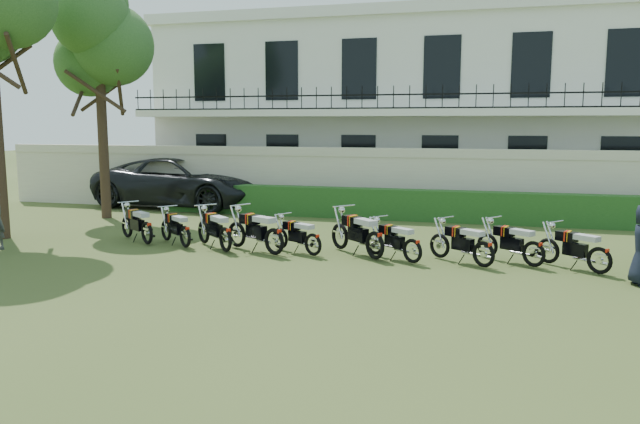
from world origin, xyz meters
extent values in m
plane|color=#38491D|center=(0.00, 0.00, 0.00)|extent=(100.00, 100.00, 0.00)
cube|color=beige|center=(0.00, 8.00, 1.00)|extent=(30.00, 0.30, 2.00)
cube|color=beige|center=(0.00, 8.00, 2.15)|extent=(30.00, 0.35, 0.30)
cube|color=#1B4518|center=(1.00, 7.20, 0.50)|extent=(18.00, 0.60, 1.00)
cube|color=white|center=(0.00, 14.00, 3.50)|extent=(20.00, 8.00, 7.00)
cube|color=white|center=(0.00, 14.00, 7.20)|extent=(20.40, 8.40, 0.40)
cube|color=white|center=(0.00, 9.30, 3.50)|extent=(20.00, 1.40, 0.25)
cube|color=black|center=(0.00, 8.65, 4.10)|extent=(20.00, 0.05, 0.05)
cube|color=black|center=(0.00, 8.65, 3.65)|extent=(20.00, 0.05, 0.05)
cube|color=black|center=(-7.50, 10.02, 1.60)|extent=(1.30, 0.12, 2.20)
cube|color=black|center=(-7.50, 10.02, 5.10)|extent=(1.30, 0.12, 2.20)
cube|color=black|center=(-4.50, 10.02, 1.60)|extent=(1.30, 0.12, 2.20)
cube|color=black|center=(-4.50, 10.02, 5.10)|extent=(1.30, 0.12, 2.20)
cube|color=black|center=(-1.50, 10.02, 1.60)|extent=(1.30, 0.12, 2.20)
cube|color=black|center=(-1.50, 10.02, 5.10)|extent=(1.30, 0.12, 2.20)
cube|color=black|center=(1.50, 10.02, 1.60)|extent=(1.30, 0.12, 2.20)
cube|color=black|center=(1.50, 10.02, 5.10)|extent=(1.30, 0.12, 2.20)
cube|color=black|center=(4.50, 10.02, 1.60)|extent=(1.30, 0.12, 2.20)
cube|color=black|center=(4.50, 10.02, 5.10)|extent=(1.30, 0.12, 2.20)
cube|color=black|center=(7.50, 10.02, 1.60)|extent=(1.30, 0.12, 2.20)
cube|color=black|center=(7.50, 10.02, 5.10)|extent=(1.30, 0.12, 2.20)
cylinder|color=#473323|center=(-9.00, 5.00, 2.62)|extent=(0.32, 0.32, 5.25)
sphere|color=#2D5321|center=(-8.60, 5.20, 5.62)|extent=(2.60, 2.60, 2.60)
sphere|color=#2D5321|center=(-9.60, 5.30, 5.10)|extent=(2.20, 2.20, 2.20)
sphere|color=#2D5321|center=(-8.90, 4.50, 6.38)|extent=(2.40, 2.40, 2.40)
sphere|color=#2D5321|center=(-9.00, 5.00, 6.90)|extent=(2.00, 2.00, 2.00)
torus|color=black|center=(-4.66, 0.82, 0.29)|extent=(0.54, 0.41, 0.60)
torus|color=black|center=(-5.70, 1.54, 0.29)|extent=(0.54, 0.41, 0.60)
cube|color=black|center=(-5.14, 1.15, 0.44)|extent=(0.54, 0.45, 0.29)
cube|color=black|center=(-5.33, 1.28, 0.70)|extent=(0.51, 0.46, 0.21)
cube|color=red|center=(-5.33, 1.28, 0.71)|extent=(0.14, 0.27, 0.22)
cube|color=orange|center=(-5.28, 1.25, 0.71)|extent=(0.11, 0.27, 0.22)
cube|color=#BABABA|center=(-4.92, 1.00, 0.74)|extent=(0.57, 0.50, 0.12)
cylinder|color=silver|center=(-5.58, 1.46, 1.00)|extent=(0.36, 0.50, 0.03)
torus|color=black|center=(-3.55, 0.68, 0.28)|extent=(0.49, 0.41, 0.56)
torus|color=black|center=(-4.49, 1.42, 0.28)|extent=(0.49, 0.41, 0.56)
cube|color=black|center=(-3.99, 1.02, 0.41)|extent=(0.50, 0.44, 0.28)
cube|color=black|center=(-4.15, 1.15, 0.66)|extent=(0.47, 0.44, 0.20)
cube|color=red|center=(-4.15, 1.15, 0.67)|extent=(0.15, 0.26, 0.21)
cube|color=orange|center=(-4.11, 1.12, 0.67)|extent=(0.12, 0.25, 0.21)
cube|color=#BABABA|center=(-3.79, 0.87, 0.70)|extent=(0.53, 0.48, 0.11)
cylinder|color=silver|center=(-4.38, 1.33, 0.94)|extent=(0.36, 0.45, 0.03)
torus|color=black|center=(-2.32, 0.40, 0.30)|extent=(0.53, 0.47, 0.61)
torus|color=black|center=(-3.32, 1.25, 0.30)|extent=(0.53, 0.47, 0.61)
cube|color=black|center=(-2.78, 0.79, 0.45)|extent=(0.54, 0.50, 0.30)
cube|color=black|center=(-2.96, 0.95, 0.73)|extent=(0.51, 0.49, 0.22)
cube|color=red|center=(-2.96, 0.95, 0.74)|extent=(0.17, 0.28, 0.23)
cube|color=orange|center=(-2.91, 0.91, 0.74)|extent=(0.14, 0.27, 0.23)
cube|color=#BABABA|center=(-2.58, 0.62, 0.77)|extent=(0.58, 0.54, 0.12)
cylinder|color=silver|center=(-3.20, 1.16, 1.03)|extent=(0.42, 0.48, 0.03)
torus|color=black|center=(-0.94, 0.49, 0.32)|extent=(0.62, 0.39, 0.65)
torus|color=black|center=(-2.17, 1.13, 0.32)|extent=(0.62, 0.39, 0.65)
cube|color=black|center=(-1.51, 0.79, 0.48)|extent=(0.61, 0.44, 0.32)
cube|color=black|center=(-1.73, 0.90, 0.77)|extent=(0.55, 0.47, 0.23)
cube|color=red|center=(-1.73, 0.90, 0.78)|extent=(0.12, 0.30, 0.25)
cube|color=orange|center=(-1.67, 0.87, 0.78)|extent=(0.09, 0.29, 0.25)
cube|color=#BABABA|center=(-1.26, 0.65, 0.81)|extent=(0.64, 0.50, 0.13)
cylinder|color=silver|center=(-2.03, 1.06, 1.09)|extent=(0.32, 0.58, 0.03)
torus|color=black|center=(-0.15, 0.73, 0.26)|extent=(0.51, 0.32, 0.54)
torus|color=black|center=(-1.16, 1.27, 0.26)|extent=(0.51, 0.32, 0.54)
cube|color=black|center=(-0.61, 0.98, 0.40)|extent=(0.50, 0.37, 0.26)
cube|color=black|center=(-0.79, 1.08, 0.64)|extent=(0.46, 0.39, 0.19)
cube|color=red|center=(-0.79, 1.08, 0.64)|extent=(0.10, 0.25, 0.20)
cube|color=orange|center=(-0.75, 1.05, 0.64)|extent=(0.08, 0.24, 0.20)
cube|color=#BABABA|center=(-0.40, 0.87, 0.67)|extent=(0.53, 0.42, 0.11)
cylinder|color=silver|center=(-1.04, 1.21, 0.90)|extent=(0.27, 0.48, 0.03)
torus|color=black|center=(1.36, 0.51, 0.32)|extent=(0.56, 0.51, 0.66)
torus|color=black|center=(0.31, 1.44, 0.32)|extent=(0.56, 0.51, 0.66)
cube|color=black|center=(0.88, 0.94, 0.49)|extent=(0.57, 0.54, 0.32)
cube|color=black|center=(0.69, 1.10, 0.78)|extent=(0.55, 0.53, 0.24)
cube|color=red|center=(0.69, 1.10, 0.79)|extent=(0.19, 0.30, 0.25)
cube|color=orange|center=(0.74, 1.06, 0.79)|extent=(0.16, 0.29, 0.25)
cube|color=#BABABA|center=(1.09, 0.75, 0.82)|extent=(0.62, 0.59, 0.13)
cylinder|color=silver|center=(0.43, 1.33, 1.10)|extent=(0.45, 0.51, 0.03)
torus|color=black|center=(2.21, 0.48, 0.27)|extent=(0.51, 0.39, 0.56)
torus|color=black|center=(1.23, 1.16, 0.27)|extent=(0.51, 0.39, 0.56)
cube|color=black|center=(1.75, 0.80, 0.41)|extent=(0.51, 0.42, 0.27)
cube|color=black|center=(1.58, 0.92, 0.66)|extent=(0.47, 0.43, 0.20)
cube|color=red|center=(1.58, 0.92, 0.67)|extent=(0.13, 0.26, 0.21)
cube|color=orange|center=(1.63, 0.88, 0.67)|extent=(0.11, 0.25, 0.21)
cube|color=#BABABA|center=(1.96, 0.65, 0.70)|extent=(0.54, 0.47, 0.11)
cylinder|color=silver|center=(1.34, 1.08, 0.93)|extent=(0.34, 0.47, 0.03)
torus|color=black|center=(3.76, 0.49, 0.28)|extent=(0.52, 0.40, 0.58)
torus|color=black|center=(2.76, 1.20, 0.28)|extent=(0.52, 0.40, 0.58)
cube|color=black|center=(3.30, 0.82, 0.43)|extent=(0.52, 0.44, 0.28)
cube|color=black|center=(3.12, 0.94, 0.68)|extent=(0.49, 0.45, 0.21)
cube|color=red|center=(3.12, 0.94, 0.69)|extent=(0.14, 0.27, 0.22)
cube|color=orange|center=(3.17, 0.91, 0.69)|extent=(0.11, 0.26, 0.22)
cube|color=#BABABA|center=(3.51, 0.67, 0.72)|extent=(0.56, 0.49, 0.11)
cylinder|color=silver|center=(2.87, 1.12, 0.97)|extent=(0.35, 0.48, 0.03)
torus|color=black|center=(4.81, 0.81, 0.28)|extent=(0.51, 0.41, 0.58)
torus|color=black|center=(3.82, 1.54, 0.28)|extent=(0.51, 0.41, 0.58)
cube|color=black|center=(4.35, 1.15, 0.42)|extent=(0.52, 0.45, 0.28)
cube|color=black|center=(4.18, 1.28, 0.68)|extent=(0.49, 0.45, 0.21)
cube|color=red|center=(4.18, 1.28, 0.69)|extent=(0.15, 0.27, 0.22)
cube|color=orange|center=(4.22, 1.24, 0.69)|extent=(0.12, 0.26, 0.22)
cube|color=#BABABA|center=(4.55, 0.99, 0.72)|extent=(0.55, 0.49, 0.11)
cylinder|color=silver|center=(3.93, 1.46, 0.96)|extent=(0.36, 0.47, 0.03)
torus|color=black|center=(6.07, 0.47, 0.28)|extent=(0.50, 0.43, 0.57)
torus|color=black|center=(5.12, 1.24, 0.28)|extent=(0.50, 0.43, 0.57)
cube|color=black|center=(5.63, 0.83, 0.42)|extent=(0.51, 0.46, 0.28)
cube|color=black|center=(5.46, 0.96, 0.68)|extent=(0.48, 0.46, 0.21)
cube|color=red|center=(5.46, 0.96, 0.69)|extent=(0.15, 0.26, 0.22)
cube|color=orange|center=(5.50, 0.93, 0.69)|extent=(0.13, 0.26, 0.22)
cube|color=#BABABA|center=(5.82, 0.67, 0.72)|extent=(0.54, 0.50, 0.11)
cylinder|color=silver|center=(5.23, 1.16, 0.96)|extent=(0.38, 0.46, 0.03)
imported|color=black|center=(-7.82, 8.20, 0.93)|extent=(6.94, 3.64, 1.86)
camera|label=1|loc=(3.40, -12.90, 3.14)|focal=35.00mm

